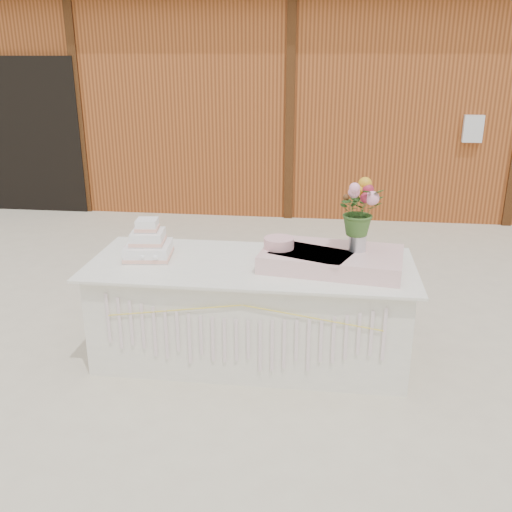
# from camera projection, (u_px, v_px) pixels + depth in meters

# --- Properties ---
(ground) EXTENTS (80.00, 80.00, 0.00)m
(ground) POSITION_uv_depth(u_px,v_px,m) (251.00, 355.00, 4.46)
(ground) COLOR beige
(ground) RESTS_ON ground
(barn) EXTENTS (12.60, 4.60, 3.30)m
(barn) POSITION_uv_depth(u_px,v_px,m) (298.00, 88.00, 9.50)
(barn) COLOR #A55222
(barn) RESTS_ON ground
(cake_table) EXTENTS (2.40, 1.00, 0.77)m
(cake_table) POSITION_uv_depth(u_px,v_px,m) (251.00, 311.00, 4.33)
(cake_table) COLOR white
(cake_table) RESTS_ON ground
(wedding_cake) EXTENTS (0.37, 0.37, 0.30)m
(wedding_cake) POSITION_uv_depth(u_px,v_px,m) (148.00, 245.00, 4.29)
(wedding_cake) COLOR white
(wedding_cake) RESTS_ON cake_table
(pink_cake_stand) EXTENTS (0.28, 0.28, 0.20)m
(pink_cake_stand) POSITION_uv_depth(u_px,v_px,m) (279.00, 250.00, 4.15)
(pink_cake_stand) COLOR white
(pink_cake_stand) RESTS_ON cake_table
(satin_runner) EXTENTS (1.06, 0.71, 0.13)m
(satin_runner) POSITION_uv_depth(u_px,v_px,m) (332.00, 259.00, 4.10)
(satin_runner) COLOR beige
(satin_runner) RESTS_ON cake_table
(flower_vase) EXTENTS (0.12, 0.12, 0.17)m
(flower_vase) POSITION_uv_depth(u_px,v_px,m) (358.00, 239.00, 4.06)
(flower_vase) COLOR silver
(flower_vase) RESTS_ON satin_runner
(bouquet) EXTENTS (0.38, 0.36, 0.35)m
(bouquet) POSITION_uv_depth(u_px,v_px,m) (360.00, 204.00, 3.98)
(bouquet) COLOR #3A6127
(bouquet) RESTS_ON flower_vase
(loose_flowers) EXTENTS (0.20, 0.39, 0.02)m
(loose_flowers) POSITION_uv_depth(u_px,v_px,m) (130.00, 251.00, 4.44)
(loose_flowers) COLOR pink
(loose_flowers) RESTS_ON cake_table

